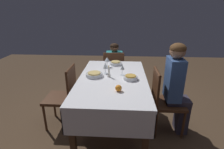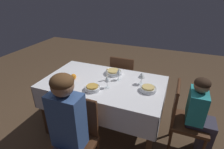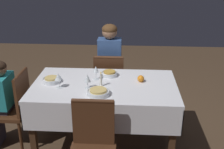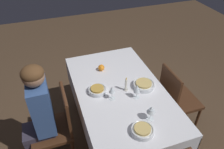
{
  "view_description": "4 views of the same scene",
  "coord_description": "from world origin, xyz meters",
  "px_view_note": "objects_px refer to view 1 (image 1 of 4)",
  "views": [
    {
      "loc": [
        2.1,
        0.12,
        1.63
      ],
      "look_at": [
        0.09,
        -0.0,
        0.85
      ],
      "focal_mm": 28.0,
      "sensor_mm": 36.0,
      "label": 1
    },
    {
      "loc": [
        -0.81,
        1.75,
        1.84
      ],
      "look_at": [
        -0.09,
        -0.06,
        0.86
      ],
      "focal_mm": 28.0,
      "sensor_mm": 36.0,
      "label": 2
    },
    {
      "loc": [
        0.25,
        -2.67,
        2.0
      ],
      "look_at": [
        0.08,
        0.02,
        0.88
      ],
      "focal_mm": 45.0,
      "sensor_mm": 36.0,
      "label": 3
    },
    {
      "loc": [
        -1.57,
        0.63,
        2.25
      ],
      "look_at": [
        0.07,
        0.06,
        0.93
      ],
      "focal_mm": 35.0,
      "sensor_mm": 36.0,
      "label": 4
    }
  ],
  "objects_px": {
    "bowl_north": "(131,77)",
    "wine_glass_west": "(107,60)",
    "orange_fruit": "(119,88)",
    "dining_table": "(113,85)",
    "bowl_west": "(116,63)",
    "bowl_south": "(94,74)",
    "chair_north": "(163,99)",
    "wine_glass_south": "(105,66)",
    "chair_west": "(114,72)",
    "candle_centerpiece": "(109,72)",
    "chair_south": "(64,94)",
    "person_child_teal": "(114,66)",
    "person_adult_denim": "(177,85)",
    "wine_glass_north": "(122,67)"
  },
  "relations": [
    {
      "from": "wine_glass_south",
      "to": "chair_north",
      "type": "bearing_deg",
      "value": 78.64
    },
    {
      "from": "chair_north",
      "to": "wine_glass_south",
      "type": "bearing_deg",
      "value": 78.64
    },
    {
      "from": "bowl_west",
      "to": "wine_glass_south",
      "type": "relative_size",
      "value": 1.23
    },
    {
      "from": "chair_south",
      "to": "person_child_teal",
      "type": "xyz_separation_m",
      "value": [
        -1.11,
        0.65,
        0.07
      ]
    },
    {
      "from": "person_adult_denim",
      "to": "person_child_teal",
      "type": "xyz_separation_m",
      "value": [
        -1.16,
        -0.86,
        -0.14
      ]
    },
    {
      "from": "orange_fruit",
      "to": "dining_table",
      "type": "bearing_deg",
      "value": -167.2
    },
    {
      "from": "orange_fruit",
      "to": "chair_west",
      "type": "bearing_deg",
      "value": -175.16
    },
    {
      "from": "bowl_west",
      "to": "bowl_south",
      "type": "bearing_deg",
      "value": -26.55
    },
    {
      "from": "bowl_west",
      "to": "orange_fruit",
      "type": "relative_size",
      "value": 2.66
    },
    {
      "from": "dining_table",
      "to": "orange_fruit",
      "type": "distance_m",
      "value": 0.41
    },
    {
      "from": "chair_west",
      "to": "candle_centerpiece",
      "type": "distance_m",
      "value": 1.03
    },
    {
      "from": "dining_table",
      "to": "chair_west",
      "type": "distance_m",
      "value": 1.02
    },
    {
      "from": "chair_north",
      "to": "chair_west",
      "type": "height_order",
      "value": "same"
    },
    {
      "from": "person_adult_denim",
      "to": "wine_glass_north",
      "type": "xyz_separation_m",
      "value": [
        -0.1,
        -0.71,
        0.19
      ]
    },
    {
      "from": "chair_south",
      "to": "dining_table",
      "type": "bearing_deg",
      "value": 85.89
    },
    {
      "from": "bowl_south",
      "to": "bowl_north",
      "type": "bearing_deg",
      "value": 81.12
    },
    {
      "from": "chair_west",
      "to": "bowl_north",
      "type": "height_order",
      "value": "chair_west"
    },
    {
      "from": "person_adult_denim",
      "to": "wine_glass_north",
      "type": "relative_size",
      "value": 8.11
    },
    {
      "from": "person_adult_denim",
      "to": "wine_glass_north",
      "type": "bearing_deg",
      "value": 81.92
    },
    {
      "from": "chair_north",
      "to": "wine_glass_south",
      "type": "xyz_separation_m",
      "value": [
        -0.16,
        -0.79,
        0.39
      ]
    },
    {
      "from": "person_adult_denim",
      "to": "chair_north",
      "type": "bearing_deg",
      "value": 90.0
    },
    {
      "from": "chair_south",
      "to": "candle_centerpiece",
      "type": "distance_m",
      "value": 0.72
    },
    {
      "from": "candle_centerpiece",
      "to": "bowl_west",
      "type": "bearing_deg",
      "value": 172.74
    },
    {
      "from": "chair_north",
      "to": "wine_glass_south",
      "type": "relative_size",
      "value": 5.68
    },
    {
      "from": "chair_west",
      "to": "bowl_west",
      "type": "relative_size",
      "value": 4.62
    },
    {
      "from": "wine_glass_west",
      "to": "orange_fruit",
      "type": "height_order",
      "value": "wine_glass_west"
    },
    {
      "from": "chair_north",
      "to": "chair_west",
      "type": "bearing_deg",
      "value": 35.59
    },
    {
      "from": "bowl_west",
      "to": "wine_glass_west",
      "type": "bearing_deg",
      "value": -49.25
    },
    {
      "from": "chair_north",
      "to": "wine_glass_south",
      "type": "height_order",
      "value": "wine_glass_south"
    },
    {
      "from": "chair_north",
      "to": "person_adult_denim",
      "type": "relative_size",
      "value": 0.72
    },
    {
      "from": "bowl_north",
      "to": "wine_glass_north",
      "type": "relative_size",
      "value": 1.2
    },
    {
      "from": "wine_glass_south",
      "to": "orange_fruit",
      "type": "height_order",
      "value": "wine_glass_south"
    },
    {
      "from": "chair_north",
      "to": "bowl_west",
      "type": "height_order",
      "value": "chair_north"
    },
    {
      "from": "bowl_south",
      "to": "wine_glass_south",
      "type": "distance_m",
      "value": 0.2
    },
    {
      "from": "bowl_west",
      "to": "wine_glass_west",
      "type": "relative_size",
      "value": 1.27
    },
    {
      "from": "chair_north",
      "to": "candle_centerpiece",
      "type": "relative_size",
      "value": 5.49
    },
    {
      "from": "wine_glass_north",
      "to": "bowl_south",
      "type": "relative_size",
      "value": 0.67
    },
    {
      "from": "dining_table",
      "to": "candle_centerpiece",
      "type": "bearing_deg",
      "value": -121.27
    },
    {
      "from": "candle_centerpiece",
      "to": "person_adult_denim",
      "type": "bearing_deg",
      "value": 88.16
    },
    {
      "from": "bowl_north",
      "to": "wine_glass_west",
      "type": "height_order",
      "value": "wine_glass_west"
    },
    {
      "from": "person_adult_denim",
      "to": "bowl_south",
      "type": "bearing_deg",
      "value": 88.09
    },
    {
      "from": "wine_glass_west",
      "to": "orange_fruit",
      "type": "distance_m",
      "value": 0.86
    },
    {
      "from": "bowl_south",
      "to": "wine_glass_south",
      "type": "xyz_separation_m",
      "value": [
        -0.12,
        0.14,
        0.08
      ]
    },
    {
      "from": "chair_west",
      "to": "wine_glass_west",
      "type": "distance_m",
      "value": 0.68
    },
    {
      "from": "chair_west",
      "to": "wine_glass_west",
      "type": "relative_size",
      "value": 5.86
    },
    {
      "from": "chair_north",
      "to": "wine_glass_south",
      "type": "distance_m",
      "value": 0.9
    },
    {
      "from": "wine_glass_west",
      "to": "bowl_south",
      "type": "height_order",
      "value": "wine_glass_west"
    },
    {
      "from": "bowl_north",
      "to": "orange_fruit",
      "type": "relative_size",
      "value": 2.52
    },
    {
      "from": "dining_table",
      "to": "orange_fruit",
      "type": "bearing_deg",
      "value": 12.8
    },
    {
      "from": "person_child_teal",
      "to": "wine_glass_south",
      "type": "bearing_deg",
      "value": 85.53
    }
  ]
}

